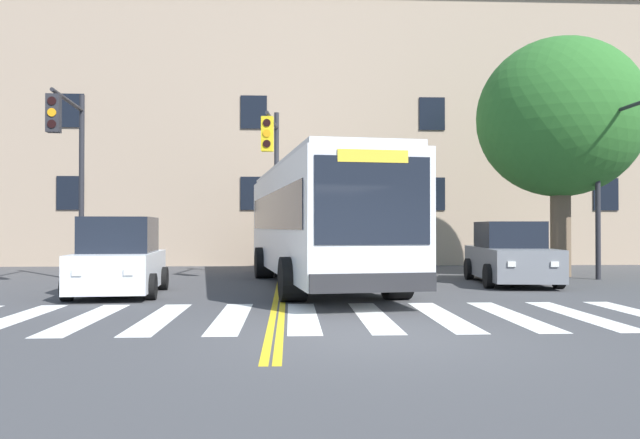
# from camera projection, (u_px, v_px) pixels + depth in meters

# --- Properties ---
(ground_plane) EXTENTS (120.00, 120.00, 0.00)m
(ground_plane) POSITION_uv_depth(u_px,v_px,m) (375.00, 337.00, 9.33)
(ground_plane) COLOR #424244
(crosswalk) EXTENTS (17.34, 3.98, 0.01)m
(crosswalk) POSITION_uv_depth(u_px,v_px,m) (408.00, 316.00, 11.47)
(crosswalk) COLOR white
(crosswalk) RESTS_ON ground
(lane_line_yellow_inner) EXTENTS (0.12, 36.00, 0.01)m
(lane_line_yellow_inner) POSITION_uv_depth(u_px,v_px,m) (282.00, 267.00, 25.34)
(lane_line_yellow_inner) COLOR gold
(lane_line_yellow_inner) RESTS_ON ground
(lane_line_yellow_outer) EXTENTS (0.12, 36.00, 0.01)m
(lane_line_yellow_outer) POSITION_uv_depth(u_px,v_px,m) (286.00, 267.00, 25.34)
(lane_line_yellow_outer) COLOR gold
(lane_line_yellow_outer) RESTS_ON ground
(city_bus) EXTENTS (4.14, 12.33, 3.37)m
(city_bus) POSITION_uv_depth(u_px,v_px,m) (316.00, 220.00, 17.60)
(city_bus) COLOR white
(city_bus) RESTS_ON ground
(car_white_near_lane) EXTENTS (2.26, 3.80, 1.89)m
(car_white_near_lane) POSITION_uv_depth(u_px,v_px,m) (119.00, 259.00, 15.09)
(car_white_near_lane) COLOR white
(car_white_near_lane) RESTS_ON ground
(car_grey_far_lane) EXTENTS (2.38, 4.65, 1.80)m
(car_grey_far_lane) POSITION_uv_depth(u_px,v_px,m) (510.00, 255.00, 18.11)
(car_grey_far_lane) COLOR slate
(car_grey_far_lane) RESTS_ON ground
(car_black_behind_bus) EXTENTS (2.28, 3.98, 1.80)m
(car_black_behind_bus) POSITION_uv_depth(u_px,v_px,m) (306.00, 246.00, 26.17)
(car_black_behind_bus) COLOR black
(car_black_behind_bus) RESTS_ON ground
(traffic_light_near_corner) EXTENTS (0.34, 4.28, 5.50)m
(traffic_light_near_corner) POSITION_uv_depth(u_px,v_px,m) (629.00, 153.00, 17.80)
(traffic_light_near_corner) COLOR #28282D
(traffic_light_near_corner) RESTS_ON ground
(traffic_light_far_corner) EXTENTS (0.45, 3.05, 5.70)m
(traffic_light_far_corner) POSITION_uv_depth(u_px,v_px,m) (71.00, 153.00, 17.90)
(traffic_light_far_corner) COLOR #28282D
(traffic_light_far_corner) RESTS_ON ground
(traffic_light_overhead) EXTENTS (0.47, 2.88, 5.43)m
(traffic_light_overhead) POSITION_uv_depth(u_px,v_px,m) (273.00, 165.00, 19.46)
(traffic_light_overhead) COLOR #28282D
(traffic_light_overhead) RESTS_ON ground
(street_tree_curbside_large) EXTENTS (7.03, 6.87, 7.94)m
(street_tree_curbside_large) POSITION_uv_depth(u_px,v_px,m) (560.00, 118.00, 20.73)
(street_tree_curbside_large) COLOR brown
(street_tree_curbside_large) RESTS_ON ground
(building_facade) EXTENTS (37.94, 7.53, 12.23)m
(building_facade) POSITION_uv_depth(u_px,v_px,m) (258.00, 134.00, 29.93)
(building_facade) COLOR tan
(building_facade) RESTS_ON ground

